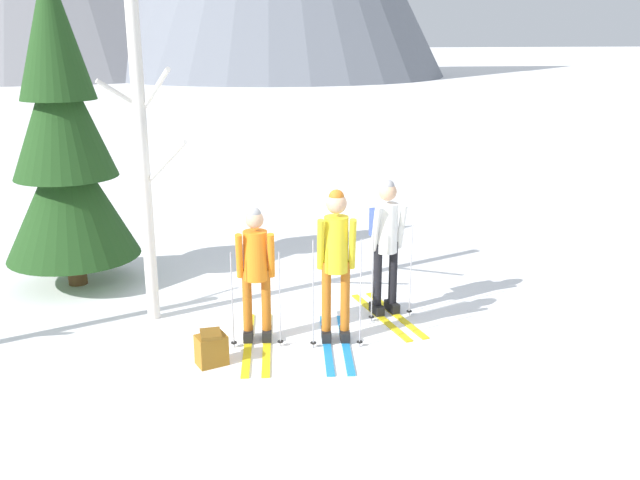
{
  "coord_description": "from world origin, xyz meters",
  "views": [
    {
      "loc": [
        -1.75,
        -7.62,
        3.48
      ],
      "look_at": [
        0.19,
        0.38,
        1.05
      ],
      "focal_mm": 38.93,
      "sensor_mm": 36.0,
      "label": 1
    }
  ],
  "objects_px": {
    "skier_in_yellow": "(336,259)",
    "pine_tree_near": "(64,144)",
    "skier_in_orange": "(256,268)",
    "skier_in_white": "(386,239)",
    "backpack_on_snow_front": "(211,349)",
    "birch_tree_slender": "(144,163)"
  },
  "relations": [
    {
      "from": "skier_in_white",
      "to": "backpack_on_snow_front",
      "type": "xyz_separation_m",
      "value": [
        -2.32,
        -0.95,
        -0.82
      ]
    },
    {
      "from": "skier_in_yellow",
      "to": "pine_tree_near",
      "type": "distance_m",
      "value": 4.34
    },
    {
      "from": "skier_in_yellow",
      "to": "skier_in_white",
      "type": "distance_m",
      "value": 1.08
    },
    {
      "from": "birch_tree_slender",
      "to": "pine_tree_near",
      "type": "bearing_deg",
      "value": 124.12
    },
    {
      "from": "skier_in_white",
      "to": "birch_tree_slender",
      "type": "distance_m",
      "value": 3.12
    },
    {
      "from": "skier_in_yellow",
      "to": "birch_tree_slender",
      "type": "height_order",
      "value": "birch_tree_slender"
    },
    {
      "from": "pine_tree_near",
      "to": "birch_tree_slender",
      "type": "distance_m",
      "value": 1.92
    },
    {
      "from": "skier_in_yellow",
      "to": "skier_in_white",
      "type": "bearing_deg",
      "value": 39.4
    },
    {
      "from": "pine_tree_near",
      "to": "birch_tree_slender",
      "type": "height_order",
      "value": "pine_tree_near"
    },
    {
      "from": "skier_in_orange",
      "to": "skier_in_yellow",
      "type": "distance_m",
      "value": 0.93
    },
    {
      "from": "skier_in_white",
      "to": "skier_in_orange",
      "type": "bearing_deg",
      "value": -165.73
    },
    {
      "from": "skier_in_yellow",
      "to": "birch_tree_slender",
      "type": "relative_size",
      "value": 0.47
    },
    {
      "from": "pine_tree_near",
      "to": "birch_tree_slender",
      "type": "xyz_separation_m",
      "value": [
        1.07,
        -1.59,
        -0.04
      ]
    },
    {
      "from": "skier_in_orange",
      "to": "skier_in_yellow",
      "type": "relative_size",
      "value": 0.95
    },
    {
      "from": "skier_in_orange",
      "to": "skier_in_white",
      "type": "xyz_separation_m",
      "value": [
        1.73,
        0.44,
        0.11
      ]
    },
    {
      "from": "skier_in_orange",
      "to": "skier_in_white",
      "type": "bearing_deg",
      "value": 14.27
    },
    {
      "from": "birch_tree_slender",
      "to": "skier_in_yellow",
      "type": "bearing_deg",
      "value": -30.38
    },
    {
      "from": "skier_in_orange",
      "to": "birch_tree_slender",
      "type": "bearing_deg",
      "value": 140.65
    },
    {
      "from": "backpack_on_snow_front",
      "to": "skier_in_white",
      "type": "bearing_deg",
      "value": 22.25
    },
    {
      "from": "skier_in_yellow",
      "to": "pine_tree_near",
      "type": "xyz_separation_m",
      "value": [
        -3.15,
        2.8,
        1.02
      ]
    },
    {
      "from": "pine_tree_near",
      "to": "backpack_on_snow_front",
      "type": "relative_size",
      "value": 11.8
    },
    {
      "from": "skier_in_yellow",
      "to": "pine_tree_near",
      "type": "bearing_deg",
      "value": 138.35
    }
  ]
}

